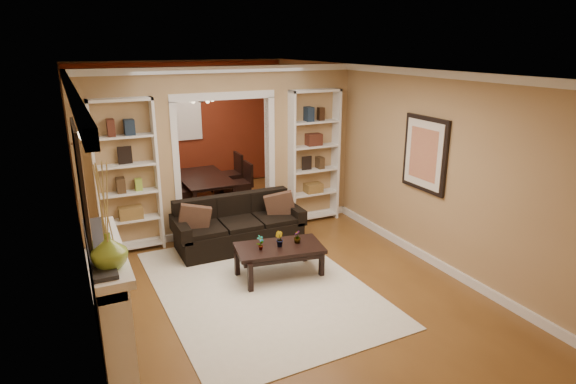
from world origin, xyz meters
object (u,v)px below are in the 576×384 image
coffee_table (279,261)px  dining_table (206,190)px  sofa (239,223)px  fireplace (112,300)px  bookshelf_left (127,177)px  bookshelf_right (313,157)px

coffee_table → dining_table: (-0.05, 3.38, 0.07)m
sofa → fireplace: size_ratio=1.15×
fireplace → dining_table: fireplace is taller
fireplace → coffee_table: bearing=19.7°
coffee_table → bookshelf_left: bookshelf_left is taller
dining_table → fireplace: bearing=152.7°
sofa → fireplace: bearing=-136.3°
sofa → coffee_table: bearing=-82.4°
dining_table → coffee_table: bearing=-179.2°
bookshelf_left → bookshelf_right: same height
fireplace → dining_table: bearing=62.7°
bookshelf_left → dining_table: bookshelf_left is taller
coffee_table → bookshelf_left: (-1.66, 1.74, 0.93)m
bookshelf_left → dining_table: size_ratio=1.42×
bookshelf_left → coffee_table: bearing=-46.5°
bookshelf_left → sofa: bearing=-21.1°
bookshelf_right → fireplace: bookshelf_right is taller
bookshelf_right → coffee_table: bearing=-129.6°
coffee_table → bookshelf_left: bearing=142.6°
sofa → dining_table: sofa is taller
sofa → bookshelf_left: bookshelf_left is taller
sofa → dining_table: bearing=87.2°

